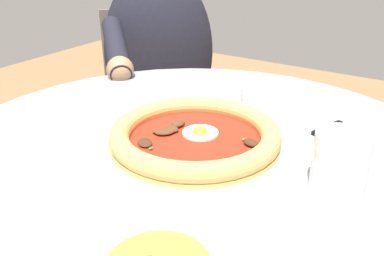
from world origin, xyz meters
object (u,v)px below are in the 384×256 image
object	(u,v)px
pizza_on_plate	(195,137)
diner_person	(161,112)
dining_table	(195,209)
ramekin_capers	(224,93)
steak_knife	(336,125)
water_glass	(340,164)
cafe_chair_diner	(158,100)

from	to	relation	value
pizza_on_plate	diner_person	bearing A→B (deg)	-138.22
pizza_on_plate	dining_table	bearing A→B (deg)	58.38
ramekin_capers	steak_knife	bearing A→B (deg)	90.01
pizza_on_plate	water_glass	bearing A→B (deg)	91.33
diner_person	pizza_on_plate	bearing A→B (deg)	41.78
diner_person	cafe_chair_diner	distance (m)	0.14
dining_table	pizza_on_plate	size ratio (longest dim) A/B	2.83
dining_table	ramekin_capers	size ratio (longest dim) A/B	11.94
dining_table	diner_person	world-z (taller)	diner_person
ramekin_capers	dining_table	bearing A→B (deg)	16.04
water_glass	steak_knife	bearing A→B (deg)	-164.85
pizza_on_plate	diner_person	size ratio (longest dim) A/B	0.28
steak_knife	cafe_chair_diner	distance (m)	0.90
dining_table	steak_knife	size ratio (longest dim) A/B	4.94
dining_table	pizza_on_plate	xyz separation A→B (m)	(-0.00, -0.00, 0.15)
dining_table	ramekin_capers	bearing A→B (deg)	-163.96
diner_person	ramekin_capers	bearing A→B (deg)	52.89
pizza_on_plate	ramekin_capers	xyz separation A→B (m)	(-0.22, -0.06, -0.00)
dining_table	diner_person	distance (m)	0.73
steak_knife	diner_person	world-z (taller)	diner_person
dining_table	water_glass	distance (m)	0.29
water_glass	ramekin_capers	world-z (taller)	water_glass
diner_person	cafe_chair_diner	world-z (taller)	diner_person
steak_knife	cafe_chair_diner	world-z (taller)	cafe_chair_diner
dining_table	diner_person	bearing A→B (deg)	-138.20
diner_person	cafe_chair_diner	bearing A→B (deg)	-138.98
pizza_on_plate	water_glass	size ratio (longest dim) A/B	3.80
water_glass	steak_knife	xyz separation A→B (m)	(-0.22, -0.06, -0.04)
water_glass	ramekin_capers	size ratio (longest dim) A/B	1.11
water_glass	dining_table	bearing A→B (deg)	-88.53
ramekin_capers	diner_person	xyz separation A→B (m)	(-0.31, -0.42, -0.25)
dining_table	ramekin_capers	distance (m)	0.27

